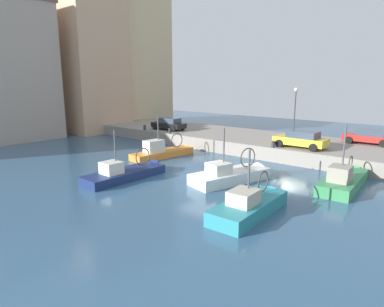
% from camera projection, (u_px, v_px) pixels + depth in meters
% --- Properties ---
extents(water_surface, '(80.00, 80.00, 0.00)m').
position_uv_depth(water_surface, '(200.00, 175.00, 23.48)').
color(water_surface, '#335675').
rests_on(water_surface, ground).
extents(quay_wall, '(9.00, 56.00, 1.20)m').
position_uv_depth(quay_wall, '(273.00, 144.00, 31.95)').
color(quay_wall, gray).
rests_on(quay_wall, ground).
extents(fishing_boat_white, '(6.68, 3.60, 4.59)m').
position_uv_depth(fishing_boat_white, '(234.00, 179.00, 22.21)').
color(fishing_boat_white, white).
rests_on(fishing_boat_white, ground).
extents(fishing_boat_navy, '(6.75, 2.27, 4.33)m').
position_uv_depth(fishing_boat_navy, '(130.00, 176.00, 22.92)').
color(fishing_boat_navy, navy).
rests_on(fishing_boat_navy, ground).
extents(fishing_boat_teal, '(6.13, 2.13, 4.19)m').
position_uv_depth(fishing_boat_teal, '(252.00, 210.00, 16.82)').
color(fishing_boat_teal, teal).
rests_on(fishing_boat_teal, ground).
extents(fishing_boat_green, '(6.85, 2.23, 4.92)m').
position_uv_depth(fishing_boat_green, '(344.00, 184.00, 21.08)').
color(fishing_boat_green, '#388951').
rests_on(fishing_boat_green, ground).
extents(fishing_boat_orange, '(7.00, 2.43, 4.33)m').
position_uv_depth(fishing_boat_orange, '(165.00, 154.00, 29.53)').
color(fishing_boat_orange, orange).
rests_on(fishing_boat_orange, ground).
extents(parked_car_yellow, '(2.02, 4.25, 1.42)m').
position_uv_depth(parked_car_yellow, '(301.00, 139.00, 27.10)').
color(parked_car_yellow, gold).
rests_on(parked_car_yellow, quay_wall).
extents(parked_car_red, '(2.13, 4.03, 1.30)m').
position_uv_depth(parked_car_red, '(369.00, 136.00, 28.81)').
color(parked_car_red, red).
rests_on(parked_car_red, quay_wall).
extents(parked_car_black, '(1.93, 4.17, 1.37)m').
position_uv_depth(parked_car_black, '(169.00, 124.00, 37.43)').
color(parked_car_black, black).
rests_on(parked_car_black, quay_wall).
extents(mooring_bollard_south, '(0.28, 0.28, 0.55)m').
position_uv_depth(mooring_bollard_south, '(273.00, 144.00, 27.40)').
color(mooring_bollard_south, '#2D2D33').
rests_on(mooring_bollard_south, quay_wall).
extents(mooring_bollard_mid, '(0.28, 0.28, 0.55)m').
position_uv_depth(mooring_bollard_mid, '(170.00, 131.00, 34.95)').
color(mooring_bollard_mid, '#2D2D33').
rests_on(mooring_bollard_mid, quay_wall).
extents(mooring_bollard_north, '(0.28, 0.28, 0.55)m').
position_uv_depth(mooring_bollard_north, '(145.00, 128.00, 37.47)').
color(mooring_bollard_north, '#2D2D33').
rests_on(mooring_bollard_north, quay_wall).
extents(quay_streetlamp, '(0.36, 0.36, 4.83)m').
position_uv_depth(quay_streetlamp, '(295.00, 104.00, 31.43)').
color(quay_streetlamp, '#38383D').
rests_on(quay_streetlamp, quay_wall).
extents(waterfront_building_west_mid, '(9.86, 8.11, 15.70)m').
position_uv_depth(waterfront_building_west_mid, '(4.00, 70.00, 36.92)').
color(waterfront_building_west_mid, '#A39384').
rests_on(waterfront_building_west_mid, ground).
extents(waterfront_building_central, '(8.87, 9.18, 23.24)m').
position_uv_depth(waterfront_building_central, '(133.00, 49.00, 50.70)').
color(waterfront_building_central, '#D1B284').
rests_on(waterfront_building_central, ground).
extents(waterfront_building_east_mid, '(8.02, 8.95, 20.35)m').
position_uv_depth(waterfront_building_east_mid, '(87.00, 54.00, 43.50)').
color(waterfront_building_east_mid, tan).
rests_on(waterfront_building_east_mid, ground).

